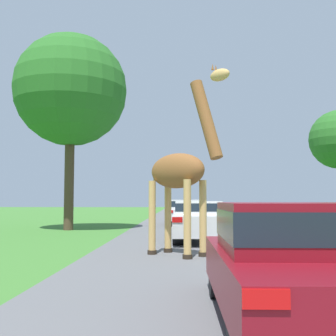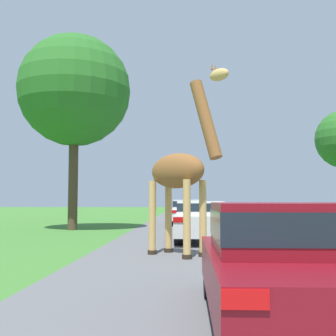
{
  "view_description": "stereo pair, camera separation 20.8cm",
  "coord_description": "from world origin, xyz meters",
  "px_view_note": "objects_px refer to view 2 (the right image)",
  "views": [
    {
      "loc": [
        -1.27,
        0.22,
        1.45
      ],
      "look_at": [
        -1.59,
        11.26,
        2.28
      ],
      "focal_mm": 45.0,
      "sensor_mm": 36.0,
      "label": 1
    },
    {
      "loc": [
        -1.06,
        0.22,
        1.45
      ],
      "look_at": [
        -1.59,
        11.26,
        2.28
      ],
      "focal_mm": 45.0,
      "sensor_mm": 36.0,
      "label": 2
    }
  ],
  "objects_px": {
    "giraffe_near_road": "(181,172)",
    "car_queue_right": "(189,211)",
    "tree_centre_back": "(75,91)",
    "car_lead_maroon": "(288,260)",
    "car_queue_left": "(200,220)"
  },
  "relations": [
    {
      "from": "giraffe_near_road",
      "to": "tree_centre_back",
      "type": "relative_size",
      "value": 0.5
    },
    {
      "from": "car_queue_left",
      "to": "tree_centre_back",
      "type": "bearing_deg",
      "value": 138.98
    },
    {
      "from": "car_queue_right",
      "to": "tree_centre_back",
      "type": "bearing_deg",
      "value": -140.84
    },
    {
      "from": "car_lead_maroon",
      "to": "tree_centre_back",
      "type": "relative_size",
      "value": 0.44
    },
    {
      "from": "car_lead_maroon",
      "to": "car_queue_left",
      "type": "relative_size",
      "value": 0.95
    },
    {
      "from": "car_lead_maroon",
      "to": "tree_centre_back",
      "type": "xyz_separation_m",
      "value": [
        -6.71,
        14.85,
        6.0
      ]
    },
    {
      "from": "car_queue_right",
      "to": "tree_centre_back",
      "type": "xyz_separation_m",
      "value": [
        -5.57,
        -4.53,
        5.97
      ]
    },
    {
      "from": "car_queue_right",
      "to": "tree_centre_back",
      "type": "distance_m",
      "value": 9.34
    },
    {
      "from": "giraffe_near_road",
      "to": "car_lead_maroon",
      "type": "height_order",
      "value": "giraffe_near_road"
    },
    {
      "from": "car_lead_maroon",
      "to": "car_queue_left",
      "type": "xyz_separation_m",
      "value": [
        -0.77,
        9.69,
        0.01
      ]
    },
    {
      "from": "tree_centre_back",
      "to": "giraffe_near_road",
      "type": "bearing_deg",
      "value": -59.37
    },
    {
      "from": "car_queue_left",
      "to": "tree_centre_back",
      "type": "xyz_separation_m",
      "value": [
        -5.94,
        5.17,
        5.99
      ]
    },
    {
      "from": "giraffe_near_road",
      "to": "car_queue_right",
      "type": "distance_m",
      "value": 13.64
    },
    {
      "from": "car_queue_left",
      "to": "tree_centre_back",
      "type": "height_order",
      "value": "tree_centre_back"
    },
    {
      "from": "giraffe_near_road",
      "to": "tree_centre_back",
      "type": "height_order",
      "value": "tree_centre_back"
    }
  ]
}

